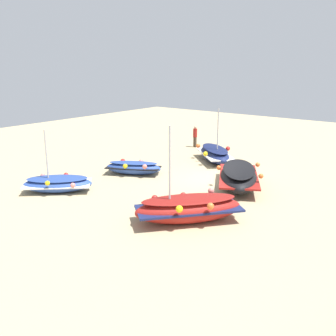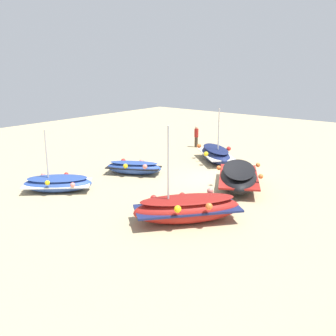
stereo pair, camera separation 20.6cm
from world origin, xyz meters
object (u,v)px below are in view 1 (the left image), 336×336
Objects in this scene: fishing_boat_2 at (215,154)px; fishing_boat_1 at (239,176)px; person_walking at (195,135)px; fishing_boat_0 at (58,184)px; fishing_boat_3 at (189,208)px; fishing_boat_4 at (133,167)px.

fishing_boat_1 is at bearing 176.46° from fishing_boat_2.
person_walking reaches higher than fishing_boat_1.
person_walking is at bearing 49.81° from fishing_boat_0.
fishing_boat_0 is 9.42m from fishing_boat_1.
fishing_boat_0 is at bearing 115.53° from fishing_boat_2.
fishing_boat_0 is 13.26m from person_walking.
fishing_boat_0 is 0.79× the size of fishing_boat_3.
fishing_boat_4 is 8.63m from person_walking.
fishing_boat_1 is (-6.38, 6.93, 0.18)m from fishing_boat_0.
person_walking is (-2.90, -3.57, 0.44)m from fishing_boat_2.
fishing_boat_2 is 1.17× the size of fishing_boat_4.
person_walking reaches higher than fishing_boat_4.
fishing_boat_4 is at bearing -104.65° from fishing_boat_1.
fishing_boat_3 reaches higher than fishing_boat_0.
fishing_boat_3 is at bearing -35.27° from fishing_boat_0.
fishing_boat_1 is 6.28m from fishing_boat_4.
fishing_boat_0 reaches higher than person_walking.
fishing_boat_1 is 1.24× the size of fishing_boat_2.
fishing_boat_2 is (-3.96, -3.91, -0.08)m from fishing_boat_1.
fishing_boat_0 is at bearing 51.16° from fishing_boat_4.
fishing_boat_2 reaches higher than person_walking.
fishing_boat_4 is (5.60, -2.16, -0.11)m from fishing_boat_2.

